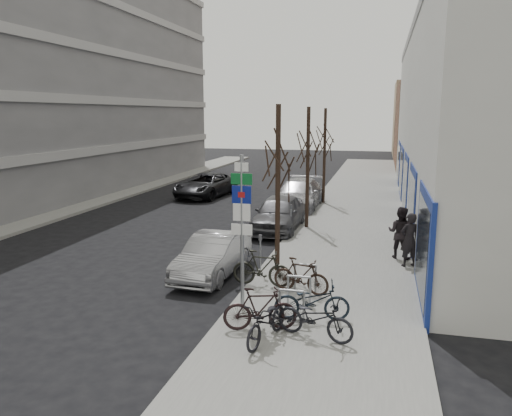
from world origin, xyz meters
The scene contains 25 objects.
ground centered at (0.00, 0.00, 0.00)m, with size 120.00×120.00×0.00m, color black.
sidewalk_east centered at (4.50, 10.00, 0.07)m, with size 5.00×70.00×0.15m, color slate.
sidewalk_west centered at (-11.00, 10.00, 0.07)m, with size 3.00×70.00×0.15m, color slate.
brick_building_far centered at (13.00, 40.00, 4.00)m, with size 12.00×14.00×8.00m, color brown.
tan_building_far centered at (13.50, 55.00, 4.50)m, with size 13.00×12.00×9.00m, color #937A5B.
highway_sign_pole centered at (2.40, -0.01, 2.46)m, with size 0.55×0.10×4.20m.
bike_rack centered at (3.80, 0.60, 0.66)m, with size 0.66×2.26×0.83m.
tree_near centered at (2.60, 3.50, 4.10)m, with size 1.80×1.80×5.50m.
tree_mid centered at (2.60, 10.00, 4.10)m, with size 1.80×1.80×5.50m.
tree_far centered at (2.60, 16.50, 4.10)m, with size 1.80×1.80×5.50m.
meter_front centered at (2.15, 3.00, 0.92)m, with size 0.10×0.08×1.27m.
meter_mid centered at (2.15, 8.50, 0.92)m, with size 0.10×0.08×1.27m.
meter_back centered at (2.15, 14.00, 0.92)m, with size 0.10×0.08×1.27m.
bike_near_left centered at (3.46, -1.70, 0.71)m, with size 0.55×1.83×1.12m, color black.
bike_near_right centered at (3.16, -1.17, 0.69)m, with size 0.53×1.77×1.08m, color black.
bike_mid_curb centered at (4.26, -0.26, 0.72)m, with size 0.57×1.88×1.15m, color black.
bike_mid_inner centered at (2.47, 1.85, 0.70)m, with size 0.54×1.82×1.11m, color black.
bike_far_curb centered at (4.47, -1.27, 0.72)m, with size 0.56×1.86×1.14m, color black.
bike_far_inner centered at (3.70, 1.54, 0.67)m, with size 0.51×1.71×1.04m, color black.
parked_car_front centered at (0.61, 2.83, 0.68)m, with size 1.43×4.11×1.36m, color #A0A1A5.
parked_car_mid centered at (1.40, 9.55, 0.80)m, with size 1.89×4.70×1.60m, color #4F4F54.
parked_car_back centered at (1.40, 14.99, 0.81)m, with size 2.26×5.57×1.62m, color #9F9EA3.
lane_car centered at (-4.96, 17.56, 0.74)m, with size 2.46×5.35×1.49m, color black.
pedestrian_near centered at (6.80, 4.95, 1.06)m, with size 0.67×0.44×1.83m, color black.
pedestrian_far centered at (6.53, 5.92, 1.09)m, with size 0.69×0.47×1.87m, color black.
Camera 1 is at (5.80, -11.95, 5.22)m, focal length 35.00 mm.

